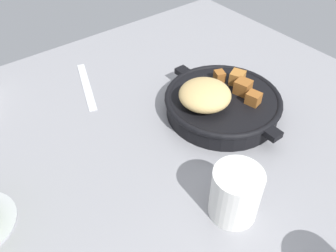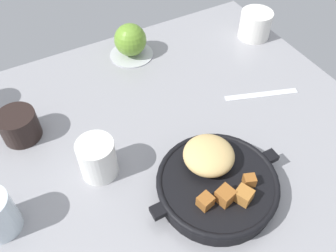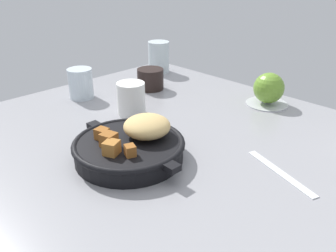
{
  "view_description": "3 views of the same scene",
  "coord_description": "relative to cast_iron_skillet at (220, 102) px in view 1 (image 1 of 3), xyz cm",
  "views": [
    {
      "loc": [
        -31.79,
        30.53,
        44.0
      ],
      "look_at": [
        2.59,
        3.86,
        4.32
      ],
      "focal_mm": 37.3,
      "sensor_mm": 36.0,
      "label": 1
    },
    {
      "loc": [
        -21.64,
        -36.51,
        58.53
      ],
      "look_at": [
        0.27,
        3.74,
        6.67
      ],
      "focal_mm": 38.51,
      "sensor_mm": 36.0,
      "label": 2
    },
    {
      "loc": [
        52.91,
        -47.68,
        36.55
      ],
      "look_at": [
        4.59,
        -0.39,
        4.57
      ],
      "focal_mm": 38.32,
      "sensor_mm": 36.0,
      "label": 3
    }
  ],
  "objects": [
    {
      "name": "ground_plane",
      "position": [
        -3.19,
        9.22,
        -4.04
      ],
      "size": [
        92.54,
        90.19,
        2.4
      ],
      "primitive_type": "cube",
      "color": "gray"
    },
    {
      "name": "cast_iron_skillet",
      "position": [
        0.0,
        0.0,
        0.0
      ],
      "size": [
        26.54,
        22.25,
        8.05
      ],
      "color": "black",
      "rests_on": "ground_plane"
    },
    {
      "name": "butter_knife",
      "position": [
        23.85,
        16.23,
        -2.66
      ],
      "size": [
        17.01,
        7.23,
        0.36
      ],
      "primitive_type": "cube",
      "rotation": [
        0.0,
        0.0,
        -0.33
      ],
      "color": "silver",
      "rests_on": "ground_plane"
    },
    {
      "name": "white_creamer_pitcher",
      "position": [
        -17.31,
        14.11,
        1.3
      ],
      "size": [
        7.1,
        7.1,
        8.29
      ],
      "primitive_type": "cylinder",
      "color": "white",
      "rests_on": "ground_plane"
    }
  ]
}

